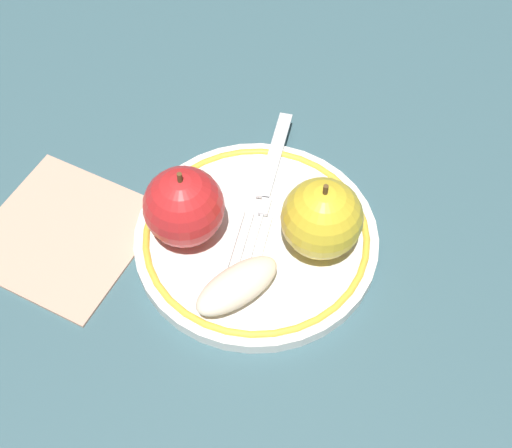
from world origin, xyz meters
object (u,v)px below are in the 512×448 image
(apple_slice_front, at_px, (237,286))
(fork, at_px, (266,185))
(plate, at_px, (256,243))
(napkin_folded, at_px, (63,234))
(apple_second_whole, at_px, (184,205))
(apple_red_whole, at_px, (322,218))

(apple_slice_front, bearing_deg, fork, 40.03)
(plate, xyz_separation_m, apple_slice_front, (-0.01, -0.05, 0.02))
(fork, height_order, napkin_folded, fork)
(apple_second_whole, relative_size, fork, 0.40)
(apple_red_whole, height_order, napkin_folded, apple_red_whole)
(apple_red_whole, height_order, fork, apple_red_whole)
(plate, height_order, fork, fork)
(apple_slice_front, bearing_deg, apple_second_whole, 86.85)
(plate, distance_m, apple_red_whole, 0.07)
(apple_red_whole, distance_m, apple_slice_front, 0.09)
(apple_second_whole, height_order, apple_slice_front, apple_second_whole)
(fork, bearing_deg, apple_second_whole, -42.28)
(apple_second_whole, bearing_deg, plate, -6.56)
(plate, distance_m, napkin_folded, 0.17)
(fork, bearing_deg, napkin_folded, -62.91)
(apple_red_whole, relative_size, fork, 0.40)
(apple_red_whole, bearing_deg, apple_second_whole, 175.87)
(fork, xyz_separation_m, napkin_folded, (-0.17, -0.05, -0.01))
(plate, distance_m, apple_second_whole, 0.07)
(apple_red_whole, distance_m, apple_second_whole, 0.11)
(apple_red_whole, relative_size, apple_second_whole, 1.00)
(apple_second_whole, bearing_deg, apple_slice_front, -52.57)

